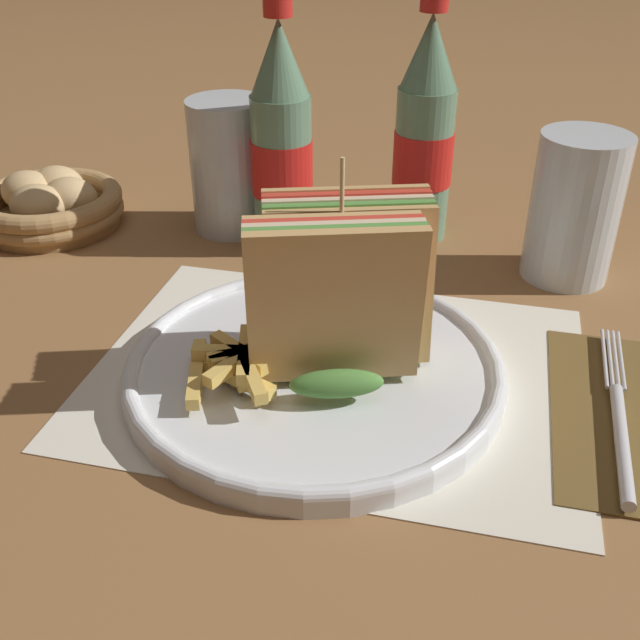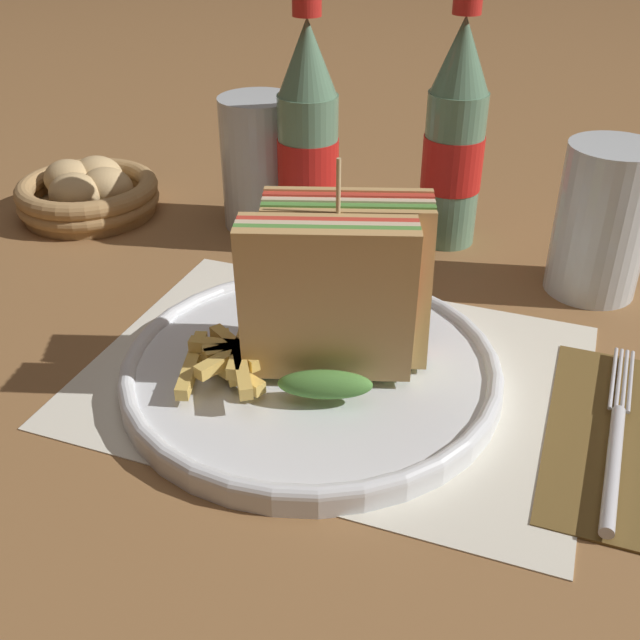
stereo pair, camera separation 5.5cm
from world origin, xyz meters
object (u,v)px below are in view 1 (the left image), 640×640
(club_sandwich, at_px, (341,292))
(fork, at_px, (620,423))
(bread_basket, at_px, (50,204))
(glass_near, at_px, (573,218))
(coke_bottle_near, at_px, (281,145))
(plate_main, at_px, (314,368))
(coke_bottle_far, at_px, (424,136))
(glass_far, at_px, (230,175))

(club_sandwich, height_order, fork, club_sandwich)
(bread_basket, bearing_deg, glass_near, 1.24)
(glass_near, distance_m, bread_basket, 0.52)
(club_sandwich, xyz_separation_m, bread_basket, (-0.35, 0.20, -0.05))
(coke_bottle_near, distance_m, bread_basket, 0.26)
(plate_main, distance_m, club_sandwich, 0.07)
(fork, distance_m, coke_bottle_far, 0.34)
(plate_main, height_order, bread_basket, bread_basket)
(plate_main, relative_size, bread_basket, 1.85)
(bread_basket, bearing_deg, coke_bottle_far, 10.27)
(coke_bottle_far, relative_size, glass_far, 1.80)
(plate_main, distance_m, coke_bottle_near, 0.25)
(plate_main, bearing_deg, glass_far, 121.20)
(club_sandwich, bearing_deg, fork, -4.10)
(coke_bottle_near, distance_m, glass_far, 0.08)
(glass_near, xyz_separation_m, glass_far, (-0.33, 0.03, 0.00))
(plate_main, distance_m, bread_basket, 0.39)
(coke_bottle_far, height_order, bread_basket, coke_bottle_far)
(coke_bottle_near, xyz_separation_m, glass_far, (-0.06, 0.03, -0.05))
(plate_main, height_order, glass_far, glass_far)
(fork, bearing_deg, glass_near, 98.96)
(club_sandwich, bearing_deg, plate_main, -171.07)
(coke_bottle_near, bearing_deg, bread_basket, -177.30)
(coke_bottle_near, height_order, coke_bottle_far, same)
(fork, relative_size, glass_near, 1.48)
(plate_main, height_order, glass_near, glass_near)
(plate_main, height_order, coke_bottle_near, coke_bottle_near)
(club_sandwich, relative_size, glass_far, 1.15)
(plate_main, bearing_deg, glass_near, 49.12)
(fork, height_order, glass_near, glass_near)
(fork, bearing_deg, coke_bottle_far, 122.96)
(bread_basket, bearing_deg, glass_far, 12.39)
(coke_bottle_far, distance_m, bread_basket, 0.39)
(plate_main, distance_m, glass_far, 0.29)
(glass_near, distance_m, glass_far, 0.34)
(plate_main, xyz_separation_m, fork, (0.21, -0.01, -0.00))
(glass_far, bearing_deg, fork, -35.18)
(glass_far, bearing_deg, coke_bottle_far, 8.18)
(club_sandwich, relative_size, bread_basket, 1.02)
(coke_bottle_near, bearing_deg, club_sandwich, -64.19)
(coke_bottle_near, relative_size, glass_far, 1.80)
(fork, bearing_deg, glass_far, 146.56)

